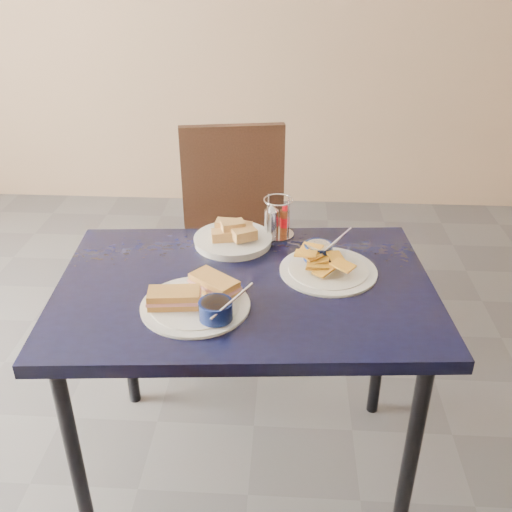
# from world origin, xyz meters

# --- Properties ---
(ground) EXTENTS (6.00, 6.00, 0.00)m
(ground) POSITION_xyz_m (0.00, 0.00, 0.00)
(ground) COLOR #49494E
(ground) RESTS_ON ground
(dining_table) EXTENTS (1.15, 0.81, 0.75)m
(dining_table) POSITION_xyz_m (-0.01, 0.14, 0.68)
(dining_table) COLOR black
(dining_table) RESTS_ON ground
(chair_far) EXTENTS (0.52, 0.50, 0.96)m
(chair_far) POSITION_xyz_m (-0.11, 0.96, 0.55)
(chair_far) COLOR black
(chair_far) RESTS_ON ground
(sandwich_plate) EXTENTS (0.32, 0.30, 0.12)m
(sandwich_plate) POSITION_xyz_m (-0.13, 0.01, 0.77)
(sandwich_plate) COLOR white
(sandwich_plate) RESTS_ON dining_table
(plantain_plate) EXTENTS (0.29, 0.29, 0.12)m
(plantain_plate) POSITION_xyz_m (0.22, 0.24, 0.77)
(plantain_plate) COLOR white
(plantain_plate) RESTS_ON dining_table
(bread_basket) EXTENTS (0.25, 0.25, 0.08)m
(bread_basket) POSITION_xyz_m (-0.07, 0.39, 0.77)
(bread_basket) COLOR white
(bread_basket) RESTS_ON dining_table
(condiment_caddy) EXTENTS (0.11, 0.11, 0.14)m
(condiment_caddy) POSITION_xyz_m (0.07, 0.46, 0.81)
(condiment_caddy) COLOR silver
(condiment_caddy) RESTS_ON dining_table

